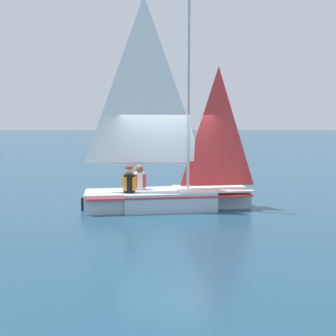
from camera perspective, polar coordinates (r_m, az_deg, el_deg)
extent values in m
plane|color=navy|center=(11.37, 0.00, -5.47)|extent=(260.00, 260.00, 0.00)
cube|color=#B2BCCC|center=(11.33, 0.00, -4.25)|extent=(2.57, 1.75, 0.49)
cube|color=#B2BCCC|center=(11.69, 8.27, -3.99)|extent=(1.10, 0.92, 0.49)
cube|color=#B2BCCC|center=(11.21, -8.64, -4.43)|extent=(1.16, 1.34, 0.49)
cube|color=red|center=(11.30, 0.00, -3.47)|extent=(4.42, 2.03, 0.05)
cube|color=silver|center=(11.51, 5.91, -2.78)|extent=(2.12, 1.58, 0.04)
cylinder|color=#B7B7BC|center=(11.26, 2.78, 10.08)|extent=(0.08, 0.08, 5.15)
cylinder|color=#B7B7BC|center=(11.12, -3.16, 0.68)|extent=(2.31, 0.40, 0.07)
pyramid|color=white|center=(11.13, -3.23, 11.82)|extent=(2.20, 0.36, 4.26)
pyramid|color=red|center=(11.42, 6.79, 5.58)|extent=(1.46, 0.26, 3.19)
cube|color=black|center=(11.24, -11.49, -4.84)|extent=(0.08, 0.04, 0.34)
cube|color=black|center=(11.51, -3.87, -4.18)|extent=(0.31, 0.28, 0.45)
cylinder|color=white|center=(11.44, -3.89, -1.83)|extent=(0.34, 0.34, 0.50)
cube|color=red|center=(11.43, -3.89, -1.71)|extent=(0.37, 0.31, 0.35)
sphere|color=brown|center=(11.39, -3.90, -0.10)|extent=(0.22, 0.22, 0.22)
cube|color=black|center=(11.00, -5.24, -4.67)|extent=(0.31, 0.28, 0.45)
cylinder|color=black|center=(10.92, -5.26, -2.22)|extent=(0.34, 0.34, 0.50)
cube|color=orange|center=(10.92, -5.26, -2.09)|extent=(0.37, 0.31, 0.35)
sphere|color=tan|center=(10.88, -5.28, -0.40)|extent=(0.22, 0.22, 0.22)
cylinder|color=red|center=(10.87, -5.29, 0.03)|extent=(0.24, 0.24, 0.06)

